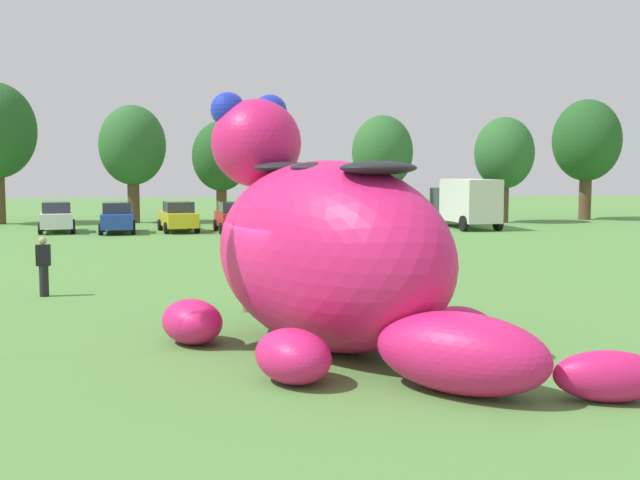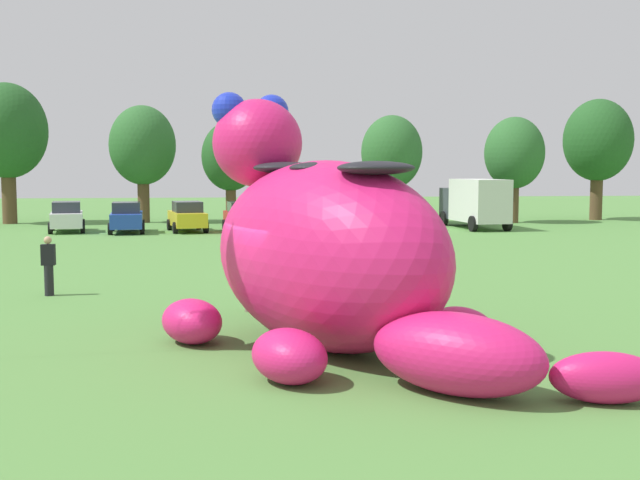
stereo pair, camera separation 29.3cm
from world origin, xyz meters
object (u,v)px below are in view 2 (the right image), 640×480
object	(u,v)px
car_blue	(127,217)
car_orange	(312,216)
car_white	(67,217)
box_truck	(475,202)
car_red	(242,217)
giant_inflatable_creature	(327,252)
spectator_near_inflatable	(49,266)
car_yellow	(187,216)
spectator_mid_field	(250,278)
car_silver	(366,215)

from	to	relation	value
car_blue	car_orange	world-z (taller)	same
car_white	box_truck	bearing A→B (deg)	0.16
car_red	box_truck	distance (m)	13.96
car_white	car_blue	xyz separation A→B (m)	(3.44, -0.91, 0.00)
giant_inflatable_creature	spectator_near_inflatable	xyz separation A→B (m)	(-7.13, 7.40, -1.12)
spectator_near_inflatable	car_blue	bearing A→B (deg)	91.68
car_white	car_yellow	xyz separation A→B (m)	(6.77, -0.45, 0.00)
car_white	box_truck	world-z (taller)	box_truck
spectator_near_inflatable	car_yellow	bearing A→B (deg)	83.17
spectator_mid_field	car_yellow	bearing A→B (deg)	96.68
car_red	car_blue	bearing A→B (deg)	178.21
spectator_mid_field	box_truck	bearing A→B (deg)	61.69
car_white	box_truck	distance (m)	23.79
car_blue	spectator_mid_field	world-z (taller)	car_blue
car_silver	spectator_near_inflatable	size ratio (longest dim) A/B	2.49
car_white	car_orange	world-z (taller)	same
giant_inflatable_creature	box_truck	xyz separation A→B (m)	(12.56, 30.30, -0.37)
spectator_mid_field	car_blue	bearing A→B (deg)	104.14
giant_inflatable_creature	spectator_mid_field	xyz separation A→B (m)	(-1.46, 4.27, -1.12)
car_red	box_truck	world-z (taller)	box_truck
car_white	car_orange	xyz separation A→B (m)	(13.82, -1.21, 0.00)
car_yellow	spectator_mid_field	size ratio (longest dim) A/B	2.55
giant_inflatable_creature	car_yellow	xyz separation A→B (m)	(-4.45, 29.78, -1.11)
car_blue	box_truck	size ratio (longest dim) A/B	0.65
car_red	car_white	bearing A→B (deg)	173.58
car_silver	spectator_near_inflatable	bearing A→B (deg)	-120.32
car_white	car_silver	bearing A→B (deg)	-2.27
car_orange	box_truck	world-z (taller)	box_truck
car_white	spectator_mid_field	bearing A→B (deg)	-69.41
car_blue	car_red	xyz separation A→B (m)	(6.44, -0.20, 0.00)
car_red	spectator_mid_field	xyz separation A→B (m)	(-0.13, -24.85, -0.01)
car_orange	spectator_near_inflatable	size ratio (longest dim) A/B	2.55
car_red	car_silver	xyz separation A→B (m)	(7.16, 0.44, 0.00)
car_orange	spectator_mid_field	distance (m)	25.08
car_white	car_red	size ratio (longest dim) A/B	1.01
car_orange	car_silver	bearing A→B (deg)	9.50
car_white	car_silver	xyz separation A→B (m)	(17.04, -0.68, 0.00)
car_orange	spectator_near_inflatable	distance (m)	23.71
car_orange	car_red	bearing A→B (deg)	178.50
giant_inflatable_creature	car_red	distance (m)	29.17
car_red	spectator_mid_field	distance (m)	24.85
car_red	box_truck	xyz separation A→B (m)	(13.89, 1.18, 0.74)
giant_inflatable_creature	car_yellow	size ratio (longest dim) A/B	2.09
car_orange	car_silver	xyz separation A→B (m)	(3.22, 0.54, 0.00)
car_silver	car_white	bearing A→B (deg)	177.73
car_yellow	car_orange	xyz separation A→B (m)	(7.05, -0.76, 0.00)
car_yellow	car_red	size ratio (longest dim) A/B	1.02
car_red	car_orange	distance (m)	3.94
car_yellow	box_truck	size ratio (longest dim) A/B	0.66
spectator_mid_field	car_silver	bearing A→B (deg)	73.92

